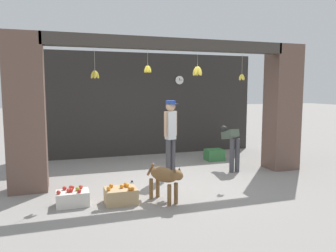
{
  "coord_description": "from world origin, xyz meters",
  "views": [
    {
      "loc": [
        -2.24,
        -6.42,
        1.97
      ],
      "look_at": [
        0.0,
        0.44,
        1.14
      ],
      "focal_mm": 35.0,
      "sensor_mm": 36.0,
      "label": 1
    }
  ],
  "objects_px": {
    "dog": "(165,177)",
    "water_bottle": "(132,188)",
    "worker_stooping": "(231,142)",
    "fruit_crate_oranges": "(121,195)",
    "wall_clock": "(179,80)",
    "produce_box_green": "(214,155)",
    "fruit_crate_apples": "(73,198)",
    "shopkeeper": "(171,131)"
  },
  "relations": [
    {
      "from": "fruit_crate_oranges",
      "to": "fruit_crate_apples",
      "type": "relative_size",
      "value": 1.0
    },
    {
      "from": "fruit_crate_oranges",
      "to": "dog",
      "type": "bearing_deg",
      "value": -13.48
    },
    {
      "from": "water_bottle",
      "to": "shopkeeper",
      "type": "bearing_deg",
      "value": 42.87
    },
    {
      "from": "fruit_crate_apples",
      "to": "fruit_crate_oranges",
      "type": "bearing_deg",
      "value": -10.29
    },
    {
      "from": "dog",
      "to": "fruit_crate_oranges",
      "type": "distance_m",
      "value": 0.82
    },
    {
      "from": "shopkeeper",
      "to": "fruit_crate_oranges",
      "type": "distance_m",
      "value": 2.17
    },
    {
      "from": "produce_box_green",
      "to": "worker_stooping",
      "type": "bearing_deg",
      "value": -95.44
    },
    {
      "from": "worker_stooping",
      "to": "produce_box_green",
      "type": "height_order",
      "value": "worker_stooping"
    },
    {
      "from": "dog",
      "to": "shopkeeper",
      "type": "relative_size",
      "value": 0.52
    },
    {
      "from": "dog",
      "to": "water_bottle",
      "type": "height_order",
      "value": "dog"
    },
    {
      "from": "dog",
      "to": "produce_box_green",
      "type": "relative_size",
      "value": 1.84
    },
    {
      "from": "fruit_crate_apples",
      "to": "wall_clock",
      "type": "height_order",
      "value": "wall_clock"
    },
    {
      "from": "dog",
      "to": "fruit_crate_apples",
      "type": "distance_m",
      "value": 1.6
    },
    {
      "from": "wall_clock",
      "to": "dog",
      "type": "bearing_deg",
      "value": -113.23
    },
    {
      "from": "dog",
      "to": "produce_box_green",
      "type": "bearing_deg",
      "value": 116.35
    },
    {
      "from": "dog",
      "to": "wall_clock",
      "type": "distance_m",
      "value": 4.78
    },
    {
      "from": "fruit_crate_oranges",
      "to": "produce_box_green",
      "type": "height_order",
      "value": "fruit_crate_oranges"
    },
    {
      "from": "dog",
      "to": "water_bottle",
      "type": "bearing_deg",
      "value": -165.26
    },
    {
      "from": "shopkeeper",
      "to": "dog",
      "type": "bearing_deg",
      "value": 50.84
    },
    {
      "from": "worker_stooping",
      "to": "wall_clock",
      "type": "height_order",
      "value": "wall_clock"
    },
    {
      "from": "dog",
      "to": "shopkeeper",
      "type": "xyz_separation_m",
      "value": [
        0.64,
        1.6,
        0.56
      ]
    },
    {
      "from": "dog",
      "to": "worker_stooping",
      "type": "height_order",
      "value": "worker_stooping"
    },
    {
      "from": "fruit_crate_oranges",
      "to": "water_bottle",
      "type": "height_order",
      "value": "fruit_crate_oranges"
    },
    {
      "from": "fruit_crate_apples",
      "to": "produce_box_green",
      "type": "distance_m",
      "value": 4.55
    },
    {
      "from": "shopkeeper",
      "to": "wall_clock",
      "type": "relative_size",
      "value": 6.34
    },
    {
      "from": "dog",
      "to": "fruit_crate_apples",
      "type": "height_order",
      "value": "dog"
    },
    {
      "from": "fruit_crate_apples",
      "to": "shopkeeper",
      "type": "bearing_deg",
      "value": 30.42
    },
    {
      "from": "fruit_crate_apples",
      "to": "water_bottle",
      "type": "bearing_deg",
      "value": 13.4
    },
    {
      "from": "worker_stooping",
      "to": "fruit_crate_apples",
      "type": "relative_size",
      "value": 1.93
    },
    {
      "from": "worker_stooping",
      "to": "produce_box_green",
      "type": "xyz_separation_m",
      "value": [
        0.1,
        1.1,
        -0.54
      ]
    },
    {
      "from": "fruit_crate_apples",
      "to": "produce_box_green",
      "type": "xyz_separation_m",
      "value": [
        3.84,
        2.44,
        0.02
      ]
    },
    {
      "from": "dog",
      "to": "wall_clock",
      "type": "relative_size",
      "value": 3.29
    },
    {
      "from": "worker_stooping",
      "to": "water_bottle",
      "type": "distance_m",
      "value": 2.93
    },
    {
      "from": "dog",
      "to": "worker_stooping",
      "type": "distance_m",
      "value": 2.77
    },
    {
      "from": "fruit_crate_apples",
      "to": "water_bottle",
      "type": "distance_m",
      "value": 1.1
    },
    {
      "from": "shopkeeper",
      "to": "fruit_crate_oranges",
      "type": "relative_size",
      "value": 3.16
    },
    {
      "from": "dog",
      "to": "fruit_crate_oranges",
      "type": "relative_size",
      "value": 1.64
    },
    {
      "from": "worker_stooping",
      "to": "water_bottle",
      "type": "relative_size",
      "value": 3.99
    },
    {
      "from": "worker_stooping",
      "to": "fruit_crate_oranges",
      "type": "distance_m",
      "value": 3.34
    },
    {
      "from": "wall_clock",
      "to": "fruit_crate_apples",
      "type": "bearing_deg",
      "value": -131.18
    },
    {
      "from": "water_bottle",
      "to": "dog",
      "type": "bearing_deg",
      "value": -51.45
    },
    {
      "from": "shopkeeper",
      "to": "water_bottle",
      "type": "bearing_deg",
      "value": 25.5
    }
  ]
}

